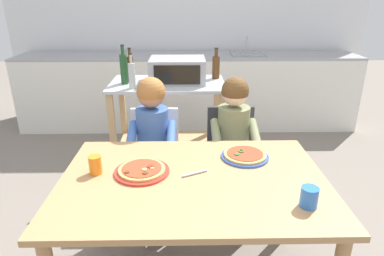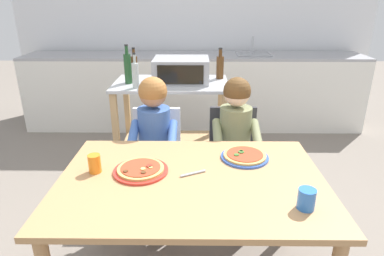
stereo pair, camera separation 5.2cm
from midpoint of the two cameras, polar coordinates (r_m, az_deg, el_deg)
The scene contains 19 objects.
ground_plane at distance 3.10m, azimuth -0.81°, elevation -8.98°, with size 11.96×11.96×0.00m, color slate.
back_wall_tiled at distance 4.53m, azimuth -1.05°, elevation 18.75°, with size 4.57×0.12×2.70m.
kitchen_counter at distance 4.26m, azimuth -0.95°, elevation 6.34°, with size 4.12×0.60×1.11m.
kitchen_island_cart at distance 3.01m, azimuth -4.52°, elevation 2.30°, with size 0.98×0.59×0.88m.
toaster_oven at distance 2.92m, azimuth -2.99°, elevation 9.78°, with size 0.47×0.38×0.20m.
bottle_squat_spirits at distance 3.05m, azimuth 3.59°, elevation 10.42°, with size 0.07×0.07×0.27m.
bottle_slim_sauce at distance 2.75m, azimuth -10.72°, elevation 8.82°, with size 0.05×0.05×0.28m.
bottle_tall_green_wine at distance 2.90m, azimuth -12.02°, elevation 9.92°, with size 0.06×0.06×0.33m.
bottle_brown_beer at distance 2.98m, azimuth -10.90°, elevation 9.93°, with size 0.05×0.05×0.29m.
dining_table at distance 1.75m, azimuth -0.68°, elevation -11.11°, with size 1.33×0.91×0.73m.
dining_chair_left at distance 2.48m, azimuth -6.92°, elevation -4.86°, with size 0.36×0.36×0.81m.
dining_chair_right at distance 2.51m, azimuth 6.00°, elevation -4.49°, with size 0.36×0.36×0.81m.
child_in_blue_striped_shirt at distance 2.29m, azimuth -7.42°, elevation -1.56°, with size 0.32×0.42×1.07m.
child_in_olive_shirt at distance 2.32m, azimuth 6.53°, elevation -1.43°, with size 0.32×0.42×1.06m.
pizza_plate_red_rimmed at distance 1.76m, azimuth -9.34°, elevation -7.12°, with size 0.28×0.28×0.03m.
pizza_plate_blue_rimmed at distance 1.92m, azimuth 8.18°, elevation -4.63°, with size 0.27×0.27×0.03m.
drinking_cup_blue at distance 1.55m, azimuth 18.34°, elevation -11.08°, with size 0.08×0.08×0.09m, color blue.
drinking_cup_orange at distance 1.80m, azimuth -16.90°, elevation -6.02°, with size 0.06×0.06×0.10m, color orange.
serving_spoon at distance 1.73m, azimuth -0.44°, elevation -7.71°, with size 0.01×0.01×0.14m, color #B7BABF.
Camera 1 is at (-0.03, -1.47, 1.58)m, focal length 31.43 mm.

